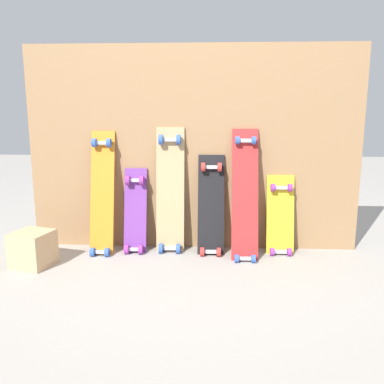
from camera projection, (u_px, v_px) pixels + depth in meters
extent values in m
plane|color=#9E9991|center=(193.00, 249.00, 3.07)|extent=(12.00, 12.00, 0.00)
cube|color=#99724C|center=(193.00, 149.00, 2.99)|extent=(2.39, 0.04, 1.46)
cube|color=orange|center=(102.00, 197.00, 2.96)|extent=(0.17, 0.22, 0.93)
cube|color=#B7B7BF|center=(101.00, 252.00, 2.93)|extent=(0.08, 0.04, 0.03)
cube|color=#B7B7BF|center=(102.00, 143.00, 2.95)|extent=(0.08, 0.04, 0.03)
cylinder|color=#3359B2|center=(93.00, 252.00, 2.92)|extent=(0.03, 0.06, 0.06)
cylinder|color=#3359B2|center=(107.00, 252.00, 2.91)|extent=(0.03, 0.06, 0.06)
cylinder|color=#3359B2|center=(94.00, 143.00, 2.93)|extent=(0.03, 0.06, 0.06)
cylinder|color=#3359B2|center=(109.00, 143.00, 2.93)|extent=(0.03, 0.06, 0.06)
cube|color=#6B338C|center=(135.00, 215.00, 3.01)|extent=(0.16, 0.16, 0.66)
cube|color=#B7B7BF|center=(134.00, 249.00, 2.98)|extent=(0.07, 0.04, 0.03)
cube|color=#B7B7BF|center=(135.00, 180.00, 2.99)|extent=(0.07, 0.04, 0.03)
cylinder|color=purple|center=(127.00, 249.00, 2.96)|extent=(0.03, 0.07, 0.07)
cylinder|color=purple|center=(141.00, 250.00, 2.96)|extent=(0.03, 0.07, 0.07)
cylinder|color=purple|center=(128.00, 180.00, 2.97)|extent=(0.03, 0.07, 0.07)
cylinder|color=purple|center=(142.00, 180.00, 2.97)|extent=(0.03, 0.07, 0.07)
cube|color=tan|center=(170.00, 194.00, 2.98)|extent=(0.20, 0.12, 0.95)
cube|color=#B7B7BF|center=(170.00, 248.00, 2.99)|extent=(0.09, 0.04, 0.03)
cube|color=#B7B7BF|center=(170.00, 140.00, 2.93)|extent=(0.09, 0.04, 0.03)
cylinder|color=#3359B2|center=(161.00, 248.00, 2.98)|extent=(0.03, 0.07, 0.07)
cylinder|color=#3359B2|center=(178.00, 249.00, 2.97)|extent=(0.03, 0.07, 0.07)
cylinder|color=#3359B2|center=(161.00, 140.00, 2.91)|extent=(0.03, 0.07, 0.07)
cylinder|color=#3359B2|center=(179.00, 140.00, 2.90)|extent=(0.03, 0.07, 0.07)
cube|color=black|center=(211.00, 209.00, 2.96)|extent=(0.19, 0.18, 0.76)
cube|color=#B7B7BF|center=(210.00, 252.00, 2.93)|extent=(0.08, 0.04, 0.03)
cube|color=#B7B7BF|center=(211.00, 167.00, 2.94)|extent=(0.08, 0.04, 0.03)
cylinder|color=red|center=(202.00, 252.00, 2.92)|extent=(0.03, 0.06, 0.06)
cylinder|color=red|center=(219.00, 252.00, 2.91)|extent=(0.03, 0.06, 0.06)
cylinder|color=red|center=(203.00, 167.00, 2.93)|extent=(0.03, 0.06, 0.06)
cylinder|color=red|center=(220.00, 167.00, 2.92)|extent=(0.03, 0.06, 0.06)
cube|color=#B22626|center=(245.00, 199.00, 2.88)|extent=(0.18, 0.29, 0.96)
cube|color=#B7B7BF|center=(245.00, 258.00, 2.82)|extent=(0.08, 0.04, 0.03)
cube|color=#B7B7BF|center=(245.00, 141.00, 2.88)|extent=(0.08, 0.04, 0.03)
cylinder|color=#3359B2|center=(237.00, 258.00, 2.80)|extent=(0.03, 0.05, 0.05)
cylinder|color=#3359B2|center=(254.00, 259.00, 2.80)|extent=(0.03, 0.05, 0.05)
cylinder|color=#3359B2|center=(237.00, 140.00, 2.87)|extent=(0.03, 0.05, 0.05)
cylinder|color=#3359B2|center=(254.00, 140.00, 2.86)|extent=(0.03, 0.05, 0.05)
cube|color=gold|center=(280.00, 219.00, 2.97)|extent=(0.19, 0.14, 0.63)
cube|color=#B7B7BF|center=(280.00, 252.00, 2.95)|extent=(0.09, 0.04, 0.03)
cube|color=#B7B7BF|center=(281.00, 188.00, 2.94)|extent=(0.09, 0.04, 0.03)
cylinder|color=purple|center=(272.00, 252.00, 2.93)|extent=(0.03, 0.05, 0.05)
cylinder|color=purple|center=(289.00, 252.00, 2.92)|extent=(0.03, 0.05, 0.05)
cylinder|color=purple|center=(273.00, 188.00, 2.93)|extent=(0.03, 0.05, 0.05)
cylinder|color=purple|center=(290.00, 188.00, 2.92)|extent=(0.03, 0.05, 0.05)
cube|color=tan|center=(33.00, 249.00, 2.73)|extent=(0.28, 0.28, 0.23)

